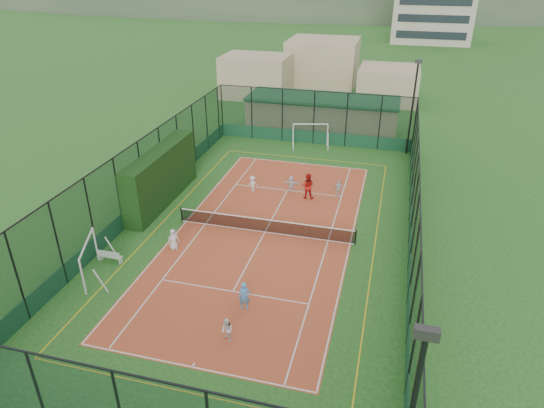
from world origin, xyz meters
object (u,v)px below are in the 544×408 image
at_px(futsal_goal_near, 90,260).
at_px(coach, 308,186).
at_px(floodlight_ne, 412,109).
at_px(child_near_right, 227,330).
at_px(child_far_left, 253,184).
at_px(child_near_mid, 244,296).
at_px(child_far_back, 291,184).
at_px(futsal_goal_far, 310,135).
at_px(white_bench, 110,256).
at_px(child_near_left, 173,239).
at_px(child_far_right, 339,189).
at_px(clubhouse, 322,112).

distance_m(futsal_goal_near, coach, 15.91).
height_order(floodlight_ne, coach, floodlight_ne).
height_order(child_near_right, child_far_left, child_far_left).
xyz_separation_m(child_near_mid, child_far_back, (-0.71, 13.78, -0.14)).
bearing_deg(futsal_goal_far, coach, -94.77).
bearing_deg(child_far_back, white_bench, 57.72).
xyz_separation_m(white_bench, child_near_mid, (8.83, -2.04, 0.38)).
bearing_deg(floodlight_ne, coach, -121.96).
relative_size(white_bench, child_near_mid, 0.93).
bearing_deg(child_near_left, futsal_goal_near, -165.10).
bearing_deg(child_far_back, child_far_right, -175.66).
bearing_deg(child_near_left, child_near_mid, -70.13).
bearing_deg(child_near_right, clubhouse, 131.36).
height_order(white_bench, child_far_left, child_far_left).
relative_size(clubhouse, child_far_left, 12.28).
relative_size(child_near_left, child_near_mid, 0.88).
xyz_separation_m(child_far_left, child_far_right, (6.38, 0.76, 0.03)).
bearing_deg(child_far_left, white_bench, 32.64).
xyz_separation_m(futsal_goal_near, child_far_left, (5.51, 12.65, -0.46)).
relative_size(child_near_right, child_far_left, 0.99).
bearing_deg(white_bench, futsal_goal_far, 71.60).
relative_size(child_near_right, coach, 0.63).
height_order(clubhouse, coach, clubhouse).
relative_size(child_near_right, child_far_back, 0.95).
xyz_separation_m(child_near_right, child_far_back, (-0.63, 16.16, 0.03)).
bearing_deg(child_far_left, child_far_back, 160.80).
distance_m(clubhouse, child_near_left, 25.81).
distance_m(clubhouse, child_near_right, 31.97).
relative_size(child_near_mid, child_near_right, 1.27).
distance_m(futsal_goal_near, child_far_back, 15.69).
height_order(child_far_right, child_far_back, child_far_right).
height_order(futsal_goal_near, coach, futsal_goal_near).
height_order(futsal_goal_far, child_near_left, futsal_goal_far).
relative_size(floodlight_ne, clubhouse, 0.54).
relative_size(white_bench, child_near_right, 1.18).
relative_size(child_near_mid, child_far_back, 1.21).
height_order(child_far_right, coach, coach).
distance_m(clubhouse, white_bench, 28.62).
bearing_deg(child_near_mid, floodlight_ne, 59.75).
bearing_deg(child_far_left, child_near_right, 70.68).
height_order(floodlight_ne, child_near_left, floodlight_ne).
bearing_deg(child_far_right, clubhouse, -74.73).
distance_m(child_near_mid, child_far_right, 14.19).
height_order(white_bench, futsal_goal_near, futsal_goal_near).
relative_size(futsal_goal_near, child_near_left, 2.47).
bearing_deg(child_far_back, child_near_left, 64.24).
distance_m(futsal_goal_far, child_near_right, 26.23).
bearing_deg(child_near_mid, white_bench, 154.12).
xyz_separation_m(child_near_mid, coach, (0.67, 13.09, 0.19)).
xyz_separation_m(clubhouse, child_near_mid, (1.03, -29.55, -0.79)).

